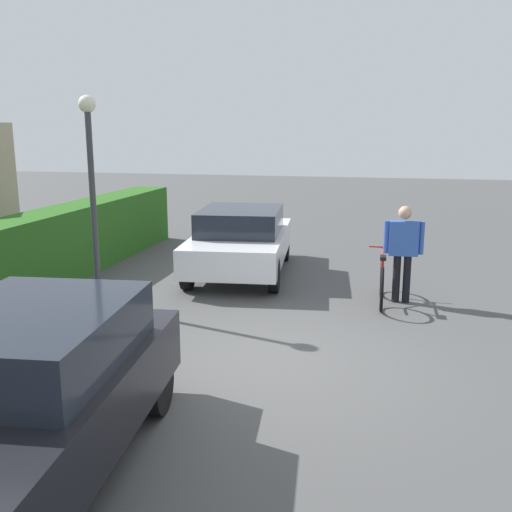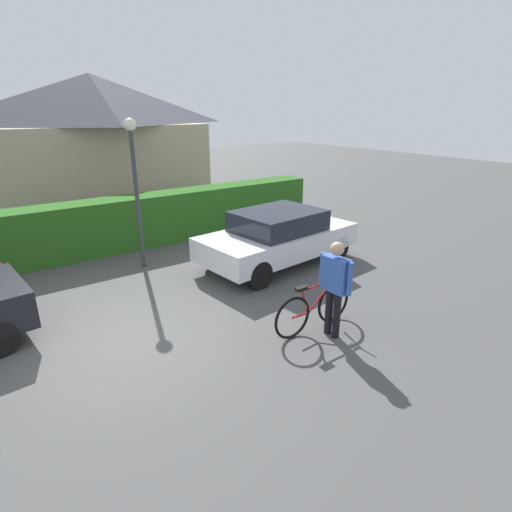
{
  "view_description": "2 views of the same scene",
  "coord_description": "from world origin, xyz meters",
  "px_view_note": "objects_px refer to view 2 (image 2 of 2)",
  "views": [
    {
      "loc": [
        -7.0,
        -1.45,
        2.99
      ],
      "look_at": [
        1.51,
        0.49,
        1.06
      ],
      "focal_mm": 40.46,
      "sensor_mm": 36.0,
      "label": 1
    },
    {
      "loc": [
        -1.63,
        -6.12,
        3.76
      ],
      "look_at": [
        3.01,
        0.37,
        0.85
      ],
      "focal_mm": 28.88,
      "sensor_mm": 36.0,
      "label": 2
    }
  ],
  "objects_px": {
    "parked_car_far": "(278,236)",
    "street_lamp": "(135,172)",
    "fire_hydrant": "(1,280)",
    "person_rider": "(335,282)",
    "bicycle": "(314,308)"
  },
  "relations": [
    {
      "from": "parked_car_far",
      "to": "street_lamp",
      "type": "height_order",
      "value": "street_lamp"
    },
    {
      "from": "fire_hydrant",
      "to": "person_rider",
      "type": "bearing_deg",
      "value": -48.1
    },
    {
      "from": "parked_car_far",
      "to": "person_rider",
      "type": "bearing_deg",
      "value": -113.02
    },
    {
      "from": "parked_car_far",
      "to": "bicycle",
      "type": "relative_size",
      "value": 2.38
    },
    {
      "from": "bicycle",
      "to": "fire_hydrant",
      "type": "relative_size",
      "value": 2.18
    },
    {
      "from": "person_rider",
      "to": "street_lamp",
      "type": "xyz_separation_m",
      "value": [
        -1.45,
        5.05,
        1.33
      ]
    },
    {
      "from": "fire_hydrant",
      "to": "parked_car_far",
      "type": "bearing_deg",
      "value": -16.54
    },
    {
      "from": "parked_car_far",
      "to": "street_lamp",
      "type": "bearing_deg",
      "value": 147.68
    },
    {
      "from": "bicycle",
      "to": "street_lamp",
      "type": "relative_size",
      "value": 0.5
    },
    {
      "from": "fire_hydrant",
      "to": "bicycle",
      "type": "bearing_deg",
      "value": -46.96
    },
    {
      "from": "fire_hydrant",
      "to": "street_lamp",
      "type": "bearing_deg",
      "value": 0.94
    },
    {
      "from": "bicycle",
      "to": "fire_hydrant",
      "type": "xyz_separation_m",
      "value": [
        -4.36,
        4.66,
        0.0
      ]
    },
    {
      "from": "bicycle",
      "to": "fire_hydrant",
      "type": "distance_m",
      "value": 6.38
    },
    {
      "from": "bicycle",
      "to": "parked_car_far",
      "type": "bearing_deg",
      "value": 62.62
    },
    {
      "from": "street_lamp",
      "to": "fire_hydrant",
      "type": "height_order",
      "value": "street_lamp"
    }
  ]
}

